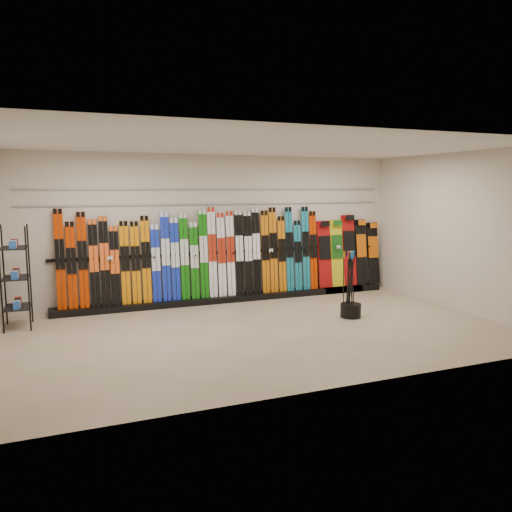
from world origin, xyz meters
name	(u,v)px	position (x,y,z in m)	size (l,w,h in m)	color
floor	(263,331)	(0.00, 0.00, 0.00)	(8.00, 8.00, 0.00)	tan
back_wall	(217,228)	(0.00, 2.50, 1.50)	(8.00, 8.00, 0.00)	beige
right_wall	(458,232)	(4.00, 0.00, 1.50)	(5.00, 5.00, 0.00)	beige
ceiling	(264,145)	(0.00, 0.00, 3.00)	(8.00, 8.00, 0.00)	silver
ski_rack_base	(231,298)	(0.22, 2.28, 0.06)	(8.00, 0.40, 0.12)	black
skis	(200,256)	(-0.43, 2.31, 0.97)	(5.37, 0.20, 1.84)	#B92B00
snowboards	(348,252)	(3.06, 2.36, 0.87)	(1.59, 0.25, 1.60)	#990C0C
accessory_rack	(16,277)	(-3.75, 1.70, 0.86)	(0.40, 0.60, 1.72)	black
pole_bin	(351,310)	(1.81, 0.23, 0.12)	(0.37, 0.37, 0.25)	black
ski_poles	(349,284)	(1.79, 0.26, 0.61)	(0.31, 0.33, 1.18)	black
slatwall_rail_0	(217,204)	(0.00, 2.48, 2.00)	(7.60, 0.02, 0.03)	gray
slatwall_rail_1	(217,189)	(0.00, 2.48, 2.30)	(7.60, 0.02, 0.03)	gray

